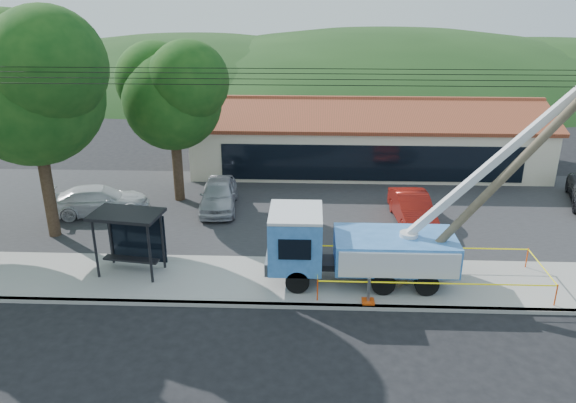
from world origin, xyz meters
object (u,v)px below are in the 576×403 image
(car_red, at_px, (411,224))
(leaning_pole, at_px, (504,177))
(utility_truck, at_px, (357,244))
(car_white, at_px, (101,215))
(bus_shelter, at_px, (130,227))
(car_silver, at_px, (219,210))

(car_red, bearing_deg, leaning_pole, -77.25)
(utility_truck, xyz_separation_m, car_white, (-12.99, 6.69, -1.77))
(utility_truck, xyz_separation_m, leaning_pole, (5.28, -0.40, 3.05))
(utility_truck, distance_m, bus_shelter, 9.33)
(utility_truck, bearing_deg, car_silver, 131.80)
(leaning_pole, height_order, car_white, leaning_pole)
(car_white, bearing_deg, car_red, -105.72)
(car_red, bearing_deg, utility_truck, -122.50)
(utility_truck, height_order, car_silver, utility_truck)
(car_silver, relative_size, car_red, 1.01)
(leaning_pole, relative_size, car_white, 1.71)
(utility_truck, distance_m, car_white, 14.72)
(car_silver, relative_size, car_white, 0.92)
(car_red, bearing_deg, bus_shelter, -160.01)
(utility_truck, bearing_deg, bus_shelter, 177.38)
(car_silver, bearing_deg, bus_shelter, -113.64)
(leaning_pole, relative_size, bus_shelter, 2.88)
(car_silver, bearing_deg, utility_truck, -52.70)
(car_silver, distance_m, car_red, 10.21)
(bus_shelter, distance_m, car_white, 7.57)
(utility_truck, height_order, car_red, utility_truck)
(car_silver, height_order, car_red, car_silver)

